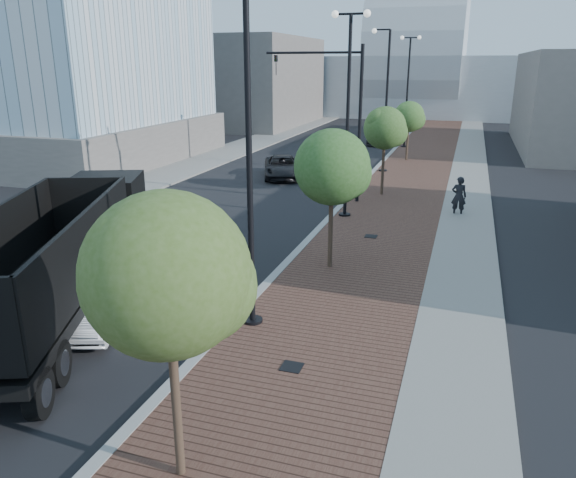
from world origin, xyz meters
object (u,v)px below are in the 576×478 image
(dark_car_mid, at_px, (282,167))
(pedestrian, at_px, (459,196))
(dump_truck, at_px, (84,242))
(white_sedan, at_px, (100,300))

(dark_car_mid, height_order, pedestrian, pedestrian)
(dump_truck, xyz_separation_m, white_sedan, (2.26, -2.38, -0.78))
(white_sedan, relative_size, pedestrian, 2.08)
(dark_car_mid, bearing_deg, white_sedan, -105.34)
(dark_car_mid, relative_size, pedestrian, 2.54)
(dump_truck, bearing_deg, dark_car_mid, 66.51)
(dump_truck, bearing_deg, pedestrian, 25.67)
(dark_car_mid, bearing_deg, dump_truck, -111.50)
(dark_car_mid, xyz_separation_m, pedestrian, (11.13, -6.34, 0.29))
(white_sedan, bearing_deg, pedestrian, 38.84)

